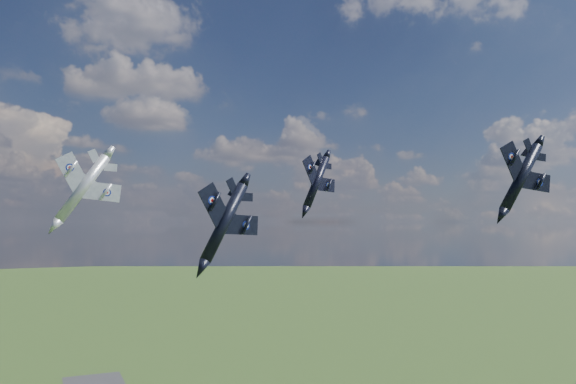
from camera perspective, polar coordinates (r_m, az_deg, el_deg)
name	(u,v)px	position (r m, az deg, el deg)	size (l,w,h in m)	color
jet_lead_navy	(224,222)	(77.73, -6.48, -3.05)	(11.92, 16.62, 3.44)	black
jet_right_navy	(521,177)	(74.93, 22.61, 1.39)	(9.63, 13.42, 2.78)	black
jet_high_navy	(316,182)	(103.04, 2.91, 1.00)	(10.73, 14.95, 3.09)	black
jet_left_silver	(83,188)	(73.47, -20.11, 0.41)	(9.48, 13.22, 2.74)	#AAADB5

